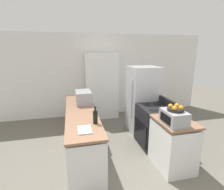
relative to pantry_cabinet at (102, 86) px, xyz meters
The scene contains 11 objects.
wall_back 0.42m from the pantry_cabinet, 86.71° to the left, with size 7.00×0.06×2.60m.
counter_left 2.08m from the pantry_cabinet, 112.53° to the right, with size 0.60×2.62×0.90m.
counter_right 2.94m from the pantry_cabinet, 73.86° to the right, with size 0.60×0.78×0.90m.
pantry_cabinet is the anchor object (origin of this frame).
stove 2.22m from the pantry_cabinet, 67.61° to the right, with size 0.66×0.72×1.06m.
refrigerator 1.52m from the pantry_cabinet, 55.35° to the right, with size 0.75×0.70×1.70m.
microwave 1.51m from the pantry_cabinet, 116.25° to the right, with size 0.35×0.52×0.28m.
wine_bottle 2.63m from the pantry_cabinet, 102.49° to the right, with size 0.08×0.08×0.30m.
toaster_oven 2.98m from the pantry_cabinet, 76.70° to the right, with size 0.32×0.44×0.23m.
fruit_bowl 2.99m from the pantry_cabinet, 76.51° to the right, with size 0.26×0.26×0.11m.
cutting_board 2.90m from the pantry_cabinet, 105.34° to the right, with size 0.20×0.30×0.02m.
Camera 1 is at (-0.95, -2.02, 2.10)m, focal length 28.00 mm.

